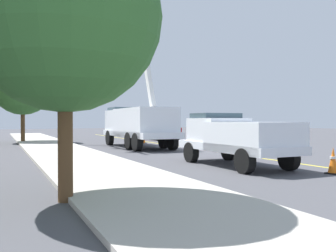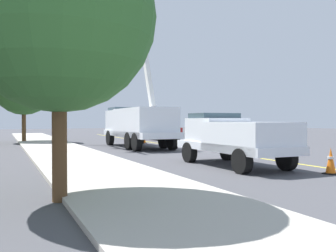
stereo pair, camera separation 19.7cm
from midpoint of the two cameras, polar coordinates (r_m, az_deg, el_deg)
name	(u,v)px [view 2 (the right image)]	position (r m, az deg, el deg)	size (l,w,h in m)	color
ground	(191,148)	(23.35, 3.81, -3.45)	(120.00, 120.00, 0.00)	#47474C
sidewalk_far_side	(62,152)	(20.81, -15.91, -3.84)	(60.00, 3.60, 0.12)	#B2ADA3
lane_centre_stripe	(191,148)	(23.35, 3.81, -3.44)	(50.00, 0.16, 0.01)	yellow
utility_bucket_truck	(138,122)	(24.13, -4.52, 0.56)	(8.48, 3.72, 7.84)	white
service_pickup_truck	(234,137)	(14.32, 10.62, -1.70)	(5.85, 2.93, 2.06)	white
passing_minivan	(161,129)	(33.02, -0.93, -0.50)	(5.03, 2.61, 1.69)	maroon
traffic_cone_leading	(331,161)	(13.23, 24.33, -4.97)	(0.40, 0.40, 0.87)	black
traffic_cone_mid_front	(144,138)	(28.19, -3.58, -1.90)	(0.40, 0.40, 0.81)	black
traffic_signal_mast	(64,61)	(26.86, -15.62, 9.65)	(7.08, 1.26, 8.80)	gray
street_tree_left	(59,16)	(8.55, -15.91, 16.15)	(4.20, 4.20, 6.13)	brown
street_tree_right	(24,85)	(31.48, -21.32, 5.96)	(4.79, 4.79, 6.99)	brown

